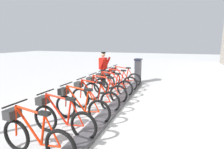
{
  "coord_description": "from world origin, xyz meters",
  "views": [
    {
      "loc": [
        -1.77,
        5.11,
        2.14
      ],
      "look_at": [
        0.5,
        -1.28,
        0.9
      ],
      "focal_mm": 28.65,
      "sensor_mm": 36.0,
      "label": 1
    }
  ],
  "objects_px": {
    "bike_docked_1": "(117,81)",
    "bike_docked_2": "(111,85)",
    "bike_docked_5": "(79,106)",
    "bike_docked_4": "(93,97)",
    "bike_docked_6": "(61,118)",
    "bike_docked_3": "(103,90)",
    "worker_near_rack": "(103,67)",
    "bike_docked_7": "(34,135)",
    "payment_kiosk": "(138,70)",
    "bike_docked_0": "(122,77)"
  },
  "relations": [
    {
      "from": "bike_docked_5",
      "to": "worker_near_rack",
      "type": "height_order",
      "value": "worker_near_rack"
    },
    {
      "from": "bike_docked_1",
      "to": "bike_docked_2",
      "type": "xyz_separation_m",
      "value": [
        0.0,
        0.84,
        0.0
      ]
    },
    {
      "from": "bike_docked_6",
      "to": "bike_docked_1",
      "type": "bearing_deg",
      "value": -90.0
    },
    {
      "from": "bike_docked_7",
      "to": "worker_near_rack",
      "type": "distance_m",
      "value": 5.78
    },
    {
      "from": "bike_docked_2",
      "to": "bike_docked_0",
      "type": "bearing_deg",
      "value": -90.0
    },
    {
      "from": "bike_docked_3",
      "to": "worker_near_rack",
      "type": "height_order",
      "value": "worker_near_rack"
    },
    {
      "from": "bike_docked_2",
      "to": "bike_docked_7",
      "type": "bearing_deg",
      "value": 90.0
    },
    {
      "from": "bike_docked_2",
      "to": "bike_docked_4",
      "type": "xyz_separation_m",
      "value": [
        0.0,
        1.68,
        0.0
      ]
    },
    {
      "from": "payment_kiosk",
      "to": "bike_docked_1",
      "type": "height_order",
      "value": "payment_kiosk"
    },
    {
      "from": "bike_docked_5",
      "to": "bike_docked_7",
      "type": "distance_m",
      "value": 1.68
    },
    {
      "from": "payment_kiosk",
      "to": "bike_docked_5",
      "type": "bearing_deg",
      "value": 83.67
    },
    {
      "from": "bike_docked_2",
      "to": "bike_docked_3",
      "type": "relative_size",
      "value": 1.0
    },
    {
      "from": "bike_docked_0",
      "to": "bike_docked_7",
      "type": "relative_size",
      "value": 1.0
    },
    {
      "from": "bike_docked_0",
      "to": "bike_docked_1",
      "type": "height_order",
      "value": "same"
    },
    {
      "from": "bike_docked_4",
      "to": "worker_near_rack",
      "type": "xyz_separation_m",
      "value": [
        0.93,
        -3.16,
        0.48
      ]
    },
    {
      "from": "bike_docked_4",
      "to": "bike_docked_1",
      "type": "bearing_deg",
      "value": -90.0
    },
    {
      "from": "worker_near_rack",
      "to": "bike_docked_2",
      "type": "bearing_deg",
      "value": 122.12
    },
    {
      "from": "payment_kiosk",
      "to": "bike_docked_3",
      "type": "relative_size",
      "value": 0.74
    },
    {
      "from": "bike_docked_1",
      "to": "bike_docked_0",
      "type": "bearing_deg",
      "value": -90.0
    },
    {
      "from": "bike_docked_4",
      "to": "bike_docked_5",
      "type": "height_order",
      "value": "same"
    },
    {
      "from": "bike_docked_0",
      "to": "bike_docked_4",
      "type": "xyz_separation_m",
      "value": [
        0.0,
        3.36,
        0.0
      ]
    },
    {
      "from": "bike_docked_6",
      "to": "bike_docked_7",
      "type": "relative_size",
      "value": 1.0
    },
    {
      "from": "bike_docked_1",
      "to": "bike_docked_4",
      "type": "height_order",
      "value": "same"
    },
    {
      "from": "bike_docked_5",
      "to": "bike_docked_7",
      "type": "height_order",
      "value": "same"
    },
    {
      "from": "bike_docked_6",
      "to": "worker_near_rack",
      "type": "relative_size",
      "value": 1.04
    },
    {
      "from": "payment_kiosk",
      "to": "bike_docked_1",
      "type": "bearing_deg",
      "value": 72.33
    },
    {
      "from": "worker_near_rack",
      "to": "bike_docked_1",
      "type": "bearing_deg",
      "value": 145.51
    },
    {
      "from": "bike_docked_0",
      "to": "bike_docked_5",
      "type": "bearing_deg",
      "value": 90.0
    },
    {
      "from": "payment_kiosk",
      "to": "bike_docked_6",
      "type": "xyz_separation_m",
      "value": [
        0.57,
        6.0,
        -0.24
      ]
    },
    {
      "from": "bike_docked_2",
      "to": "bike_docked_6",
      "type": "xyz_separation_m",
      "value": [
        0.0,
        3.36,
        0.0
      ]
    },
    {
      "from": "bike_docked_5",
      "to": "bike_docked_2",
      "type": "bearing_deg",
      "value": -90.0
    },
    {
      "from": "bike_docked_3",
      "to": "bike_docked_0",
      "type": "bearing_deg",
      "value": -90.0
    },
    {
      "from": "bike_docked_7",
      "to": "worker_near_rack",
      "type": "relative_size",
      "value": 1.04
    },
    {
      "from": "bike_docked_2",
      "to": "worker_near_rack",
      "type": "height_order",
      "value": "worker_near_rack"
    },
    {
      "from": "bike_docked_5",
      "to": "bike_docked_7",
      "type": "xyz_separation_m",
      "value": [
        0.0,
        1.68,
        0.0
      ]
    },
    {
      "from": "bike_docked_7",
      "to": "bike_docked_6",
      "type": "bearing_deg",
      "value": -90.0
    },
    {
      "from": "bike_docked_3",
      "to": "bike_docked_7",
      "type": "height_order",
      "value": "same"
    },
    {
      "from": "payment_kiosk",
      "to": "bike_docked_7",
      "type": "distance_m",
      "value": 6.87
    },
    {
      "from": "bike_docked_4",
      "to": "payment_kiosk",
      "type": "bearing_deg",
      "value": -97.54
    },
    {
      "from": "bike_docked_4",
      "to": "bike_docked_6",
      "type": "xyz_separation_m",
      "value": [
        0.0,
        1.68,
        0.0
      ]
    },
    {
      "from": "bike_docked_1",
      "to": "bike_docked_7",
      "type": "height_order",
      "value": "same"
    },
    {
      "from": "bike_docked_5",
      "to": "bike_docked_4",
      "type": "bearing_deg",
      "value": -90.0
    },
    {
      "from": "payment_kiosk",
      "to": "bike_docked_3",
      "type": "distance_m",
      "value": 3.53
    },
    {
      "from": "bike_docked_4",
      "to": "bike_docked_7",
      "type": "relative_size",
      "value": 1.0
    },
    {
      "from": "bike_docked_0",
      "to": "bike_docked_6",
      "type": "xyz_separation_m",
      "value": [
        0.0,
        5.04,
        0.0
      ]
    },
    {
      "from": "bike_docked_6",
      "to": "bike_docked_4",
      "type": "bearing_deg",
      "value": -90.0
    },
    {
      "from": "bike_docked_3",
      "to": "bike_docked_4",
      "type": "bearing_deg",
      "value": 90.0
    },
    {
      "from": "bike_docked_2",
      "to": "bike_docked_4",
      "type": "relative_size",
      "value": 1.0
    },
    {
      "from": "payment_kiosk",
      "to": "bike_docked_4",
      "type": "distance_m",
      "value": 4.36
    },
    {
      "from": "bike_docked_3",
      "to": "bike_docked_1",
      "type": "bearing_deg",
      "value": -90.0
    }
  ]
}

